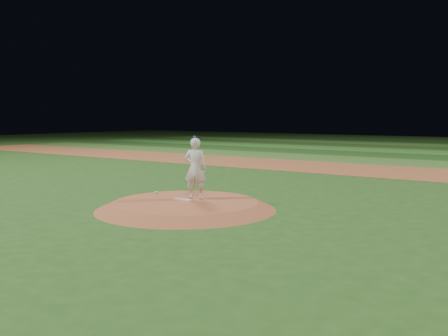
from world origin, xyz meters
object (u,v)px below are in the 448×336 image
object	(u,v)px
rosin_bag	(157,192)
pitcher_on_mound	(195,168)
pitchers_mound	(186,205)
pitching_rubber	(183,199)

from	to	relation	value
rosin_bag	pitcher_on_mound	xyz separation A→B (m)	(1.77, -0.10, 0.94)
pitchers_mound	rosin_bag	size ratio (longest dim) A/B	43.27
pitching_rubber	rosin_bag	xyz separation A→B (m)	(-1.57, 0.49, 0.02)
pitching_rubber	rosin_bag	distance (m)	1.65
rosin_bag	pitchers_mound	bearing A→B (deg)	-19.05
pitchers_mound	pitching_rubber	distance (m)	0.31
pitchers_mound	pitching_rubber	bearing A→B (deg)	151.02
pitching_rubber	pitcher_on_mound	distance (m)	1.05
pitchers_mound	pitching_rubber	size ratio (longest dim) A/B	8.76
pitchers_mound	rosin_bag	world-z (taller)	rosin_bag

